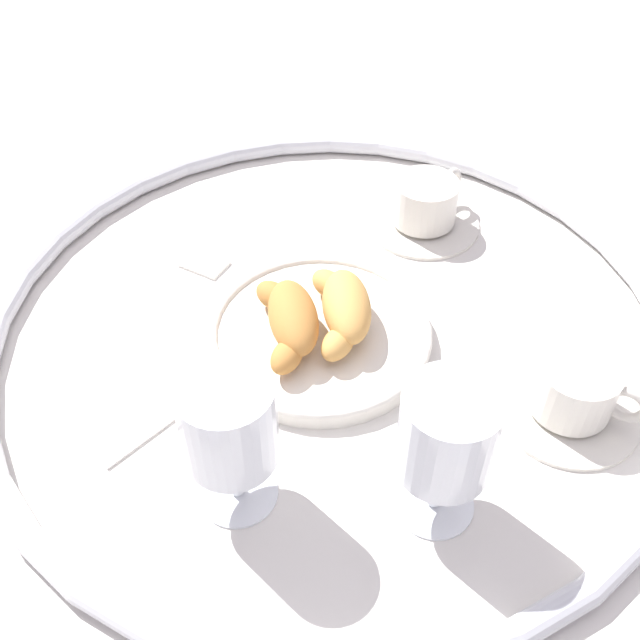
{
  "coord_description": "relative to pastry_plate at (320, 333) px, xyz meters",
  "views": [
    {
      "loc": [
        -0.49,
        0.21,
        0.55
      ],
      "look_at": [
        -0.01,
        0.02,
        0.03
      ],
      "focal_mm": 41.31,
      "sensor_mm": 36.0,
      "label": 1
    }
  ],
  "objects": [
    {
      "name": "table_chrome_rim",
      "position": [
        0.01,
        -0.02,
        0.0
      ],
      "size": [
        0.71,
        0.71,
        0.02
      ],
      "primitive_type": "torus",
      "color": "silver",
      "rests_on": "ground_plane"
    },
    {
      "name": "juice_glass_left",
      "position": [
        -0.21,
        -0.02,
        0.08
      ],
      "size": [
        0.08,
        0.08,
        0.14
      ],
      "color": "white",
      "rests_on": "ground_plane"
    },
    {
      "name": "coffee_cup_near",
      "position": [
        0.13,
        -0.19,
        0.02
      ],
      "size": [
        0.14,
        0.14,
        0.06
      ],
      "color": "silver",
      "rests_on": "ground_plane"
    },
    {
      "name": "coffee_cup_far",
      "position": [
        -0.17,
        -0.18,
        0.02
      ],
      "size": [
        0.14,
        0.14,
        0.06
      ],
      "color": "silver",
      "rests_on": "ground_plane"
    },
    {
      "name": "croissant_large",
      "position": [
        -0.0,
        -0.02,
        0.03
      ],
      "size": [
        0.13,
        0.09,
        0.04
      ],
      "color": "#D6994C",
      "rests_on": "pastry_plate"
    },
    {
      "name": "folded_napkin",
      "position": [
        -0.0,
        0.2,
        -0.01
      ],
      "size": [
        0.15,
        0.15,
        0.01
      ],
      "primitive_type": "cube",
      "rotation": [
        0.0,
        0.0,
        0.42
      ],
      "color": "silver",
      "rests_on": "ground_plane"
    },
    {
      "name": "sugar_packet",
      "position": [
        0.16,
        0.08,
        -0.01
      ],
      "size": [
        0.06,
        0.06,
        0.01
      ],
      "primitive_type": "cube",
      "rotation": [
        0.0,
        0.0,
        0.68
      ],
      "color": "white",
      "rests_on": "ground_plane"
    },
    {
      "name": "juice_glass_right",
      "position": [
        -0.14,
        0.13,
        0.08
      ],
      "size": [
        0.08,
        0.08,
        0.14
      ],
      "color": "white",
      "rests_on": "ground_plane"
    },
    {
      "name": "croissant_small",
      "position": [
        0.0,
        0.03,
        0.03
      ],
      "size": [
        0.13,
        0.08,
        0.04
      ],
      "color": "#BC7A38",
      "rests_on": "pastry_plate"
    },
    {
      "name": "ground_plane",
      "position": [
        0.01,
        -0.02,
        -0.01
      ],
      "size": [
        2.2,
        2.2,
        0.0
      ],
      "primitive_type": "plane",
      "color": "silver"
    },
    {
      "name": "pastry_plate",
      "position": [
        0.0,
        0.0,
        0.0
      ],
      "size": [
        0.23,
        0.23,
        0.02
      ],
      "color": "silver",
      "rests_on": "ground_plane"
    }
  ]
}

